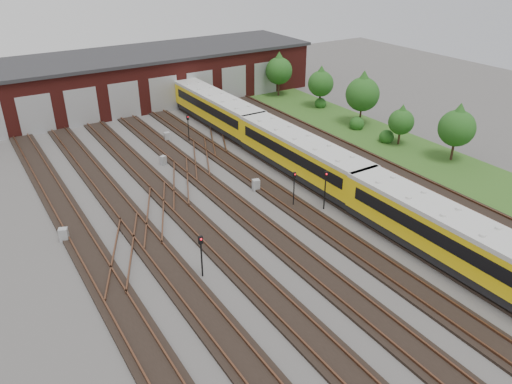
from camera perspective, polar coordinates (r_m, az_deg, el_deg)
ground at (r=36.05m, az=6.69°, el=-5.90°), size 120.00×120.00×0.00m
track_network at (r=36.29m, az=5.91°, el=-5.42°), size 30.40×70.00×0.33m
maintenance_shed at (r=68.09m, az=-14.93°, el=12.33°), size 51.00×12.50×6.35m
grass_verge at (r=54.46m, az=15.97°, el=5.03°), size 8.00×55.00×0.05m
metro_train at (r=45.20m, az=5.14°, el=4.25°), size 3.05×48.38×3.38m
signal_mast_0 at (r=31.75m, az=-6.28°, el=-6.69°), size 0.28×0.26×3.02m
signal_mast_1 at (r=39.80m, az=4.38°, el=0.79°), size 0.24×0.23×3.06m
signal_mast_2 at (r=53.39m, az=-7.76°, el=7.57°), size 0.25×0.24×2.98m
signal_mast_3 at (r=39.60m, az=7.93°, el=0.77°), size 0.32×0.30×3.32m
relay_cabinet_0 at (r=38.45m, az=-21.12°, el=-4.58°), size 0.76×0.71×1.02m
relay_cabinet_1 at (r=48.73m, az=-10.57°, el=3.57°), size 0.68×0.64×0.90m
relay_cabinet_2 at (r=42.96m, az=-0.00°, el=0.81°), size 0.71×0.63×1.01m
relay_cabinet_3 at (r=54.59m, az=-10.13°, el=6.25°), size 0.64×0.56×0.97m
relay_cabinet_4 at (r=57.71m, az=1.36°, el=7.82°), size 0.71×0.65×0.98m
tree_0 at (r=69.43m, az=2.64°, el=14.02°), size 3.63×3.63×6.01m
tree_1 at (r=64.89m, az=7.43°, el=12.52°), size 3.23×3.23×5.36m
tree_2 at (r=58.89m, az=12.12°, el=11.30°), size 3.84×3.84×6.36m
tree_3 at (r=54.13m, az=16.30°, el=8.02°), size 2.65×2.65×4.38m
tree_4 at (r=51.47m, az=22.05°, el=7.22°), size 3.51×3.51×5.81m
bush_0 at (r=55.14m, az=14.71°, el=6.31°), size 1.57×1.57×1.57m
bush_1 at (r=58.37m, az=11.47°, el=7.87°), size 1.67×1.67×1.67m
bush_2 at (r=65.45m, az=7.39°, el=10.18°), size 1.47×1.47×1.47m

